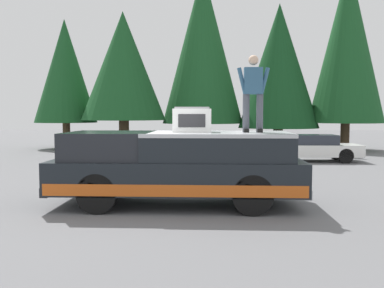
{
  "coord_description": "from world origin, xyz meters",
  "views": [
    {
      "loc": [
        -9.14,
        -1.38,
        2.05
      ],
      "look_at": [
        0.72,
        -0.91,
        1.35
      ],
      "focal_mm": 39.43,
      "sensor_mm": 36.0,
      "label": 1
    }
  ],
  "objects": [
    {
      "name": "person_on_truck_bed",
      "position": [
        0.23,
        -2.28,
        2.55
      ],
      "size": [
        0.29,
        0.72,
        1.69
      ],
      "color": "#4C515B",
      "rests_on": "pickup_truck"
    },
    {
      "name": "conifer_left",
      "position": [
        15.28,
        -5.18,
        4.77
      ],
      "size": [
        4.57,
        4.57,
        8.3
      ],
      "color": "#4C3826",
      "rests_on": "ground"
    },
    {
      "name": "pickup_truck",
      "position": [
        0.22,
        -0.62,
        0.87
      ],
      "size": [
        2.01,
        5.54,
        1.65
      ],
      "color": "black",
      "rests_on": "ground"
    },
    {
      "name": "conifer_far_left",
      "position": [
        15.06,
        -8.91,
        6.01
      ],
      "size": [
        4.12,
        4.12,
        10.49
      ],
      "color": "#4C3826",
      "rests_on": "ground"
    },
    {
      "name": "conifer_center_left",
      "position": [
        15.89,
        -0.82,
        5.99
      ],
      "size": [
        4.73,
        4.73,
        10.5
      ],
      "color": "#4C3826",
      "rests_on": "ground"
    },
    {
      "name": "parked_car_grey",
      "position": [
        9.93,
        -0.7,
        0.58
      ],
      "size": [
        1.64,
        4.1,
        1.16
      ],
      "color": "gray",
      "rests_on": "ground"
    },
    {
      "name": "parked_car_white",
      "position": [
        9.34,
        -5.71,
        0.58
      ],
      "size": [
        1.64,
        4.1,
        1.16
      ],
      "color": "white",
      "rests_on": "ground"
    },
    {
      "name": "ground_plane",
      "position": [
        0.0,
        0.0,
        0.0
      ],
      "size": [
        90.0,
        90.0,
        0.0
      ],
      "primitive_type": "plane",
      "color": "slate"
    },
    {
      "name": "conifer_center_right",
      "position": [
        14.55,
        3.61,
        4.73
      ],
      "size": [
        4.74,
        4.74,
        7.78
      ],
      "color": "#4C3826",
      "rests_on": "ground"
    },
    {
      "name": "conifer_right",
      "position": [
        15.75,
        7.35,
        4.59
      ],
      "size": [
        3.67,
        3.67,
        7.66
      ],
      "color": "#4C3826",
      "rests_on": "ground"
    },
    {
      "name": "compressor_unit",
      "position": [
        0.28,
        -0.94,
        1.93
      ],
      "size": [
        0.65,
        0.84,
        0.56
      ],
      "color": "white",
      "rests_on": "pickup_truck"
    }
  ]
}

